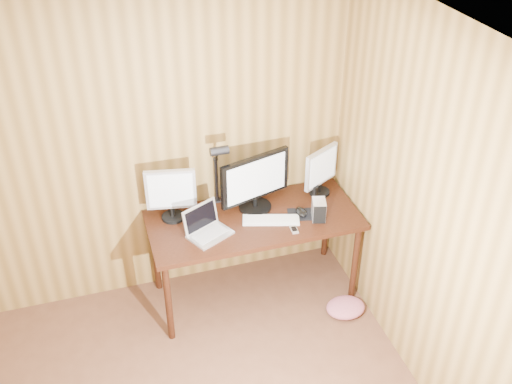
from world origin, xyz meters
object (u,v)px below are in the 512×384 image
monitor_center (255,182)px  monitor_left (171,193)px  desk_lamp (218,165)px  laptop (206,227)px  desk (251,226)px  mouse (301,212)px  speaker (315,192)px  phone (294,229)px  keyboard (271,220)px  monitor_right (321,170)px  hard_drive (319,210)px

monitor_center → monitor_left: monitor_center is taller
monitor_left → desk_lamp: size_ratio=0.70×
laptop → monitor_left: bearing=100.4°
monitor_center → desk: bearing=-146.5°
mouse → speaker: (0.18, 0.18, 0.03)m
monitor_center → phone: bearing=-78.8°
monitor_left → laptop: monitor_left is taller
keyboard → speaker: size_ratio=3.84×
monitor_center → laptop: 0.52m
desk → monitor_center: size_ratio=2.80×
monitor_left → laptop: (0.20, -0.26, -0.17)m
monitor_right → keyboard: monitor_right is taller
phone → desk_lamp: size_ratio=0.16×
monitor_right → laptop: (-0.99, -0.25, -0.16)m
monitor_right → speaker: (-0.06, -0.06, -0.16)m
desk → monitor_right: bearing=9.6°
monitor_center → monitor_right: 0.56m
laptop → keyboard: size_ratio=0.84×
monitor_left → monitor_right: monitor_left is taller
speaker → desk_lamp: 0.82m
monitor_right → monitor_center: bearing=155.2°
monitor_center → phone: 0.47m
monitor_left → mouse: (0.94, -0.24, -0.20)m
monitor_right → keyboard: bearing=177.1°
phone → monitor_center: bearing=122.1°
monitor_right → phone: monitor_right is taller
monitor_left → phone: (0.82, -0.41, -0.22)m
desk → keyboard: 0.22m
desk → hard_drive: 0.55m
mouse → hard_drive: bearing=-25.8°
hard_drive → speaker: hard_drive is taller
monitor_left → laptop: size_ratio=1.13×
laptop → desk_lamp: (0.18, 0.31, 0.32)m
monitor_left → speaker: bearing=7.8°
desk → monitor_right: monitor_right is taller
phone → desk_lamp: bearing=138.3°
monitor_center → mouse: monitor_center is taller
mouse → hard_drive: (0.11, -0.08, 0.05)m
desk → phone: (0.24, -0.30, 0.13)m
monitor_left → mouse: monitor_left is taller
monitor_center → monitor_left: (-0.63, 0.05, -0.01)m
laptop → keyboard: laptop is taller
keyboard → speaker: speaker is taller
monitor_left → keyboard: 0.77m
desk → monitor_center: (0.05, 0.06, 0.36)m
hard_drive → desk_lamp: desk_lamp is taller
phone → desk: bearing=132.6°
monitor_left → monitor_right: 1.19m
keyboard → monitor_center: bearing=124.1°
mouse → speaker: 0.26m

